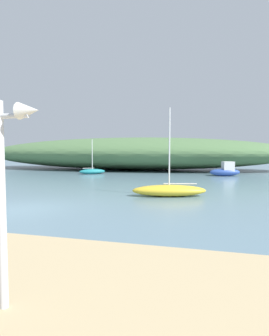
% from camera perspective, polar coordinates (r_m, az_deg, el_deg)
% --- Properties ---
extents(ground_plane, '(120.00, 120.00, 0.00)m').
position_cam_1_polar(ground_plane, '(12.31, -23.04, -8.09)').
color(ground_plane, slate).
extents(distant_hill, '(43.62, 14.13, 4.40)m').
position_cam_1_polar(distant_hill, '(37.53, -1.52, 3.11)').
color(distant_hill, '#517547').
rests_on(distant_hill, ground).
extents(sailboat_centre_water, '(4.17, 2.13, 4.77)m').
position_cam_1_polar(sailboat_centre_water, '(14.66, 7.38, -4.71)').
color(sailboat_centre_water, gold).
rests_on(sailboat_centre_water, ground).
extents(sailboat_west_reach, '(2.90, 2.47, 3.77)m').
position_cam_1_polar(sailboat_west_reach, '(29.61, -8.98, -0.68)').
color(sailboat_west_reach, teal).
rests_on(sailboat_west_reach, ground).
extents(motorboat_outer_mooring, '(3.23, 1.90, 1.46)m').
position_cam_1_polar(motorboat_outer_mooring, '(28.28, 18.83, -0.55)').
color(motorboat_outer_mooring, '#2D4C9E').
rests_on(motorboat_outer_mooring, ground).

